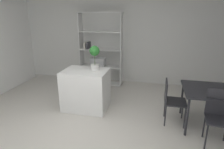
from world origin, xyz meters
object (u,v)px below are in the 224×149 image
at_px(potted_plant_on_island, 95,56).
at_px(dining_chair_island_side, 171,98).
at_px(open_bookshelf, 99,54).
at_px(dining_chair_near, 219,113).
at_px(dining_table, 211,94).
at_px(kitchen_island, 86,89).

distance_m(potted_plant_on_island, dining_chair_island_side, 1.86).
bearing_deg(open_bookshelf, dining_chair_near, -40.93).
bearing_deg(potted_plant_on_island, dining_chair_island_side, -10.68).
height_order(potted_plant_on_island, open_bookshelf, open_bookshelf).
bearing_deg(open_bookshelf, dining_table, -34.54).
xyz_separation_m(dining_chair_near, dining_chair_island_side, (-0.74, 0.51, -0.03)).
height_order(open_bookshelf, dining_chair_near, open_bookshelf).
relative_size(kitchen_island, dining_chair_island_side, 1.13).
relative_size(potted_plant_on_island, dining_chair_near, 0.58).
relative_size(kitchen_island, potted_plant_on_island, 1.81).
xyz_separation_m(dining_table, dining_chair_near, (0.01, -0.51, -0.13)).
distance_m(potted_plant_on_island, open_bookshelf, 1.70).
xyz_separation_m(kitchen_island, potted_plant_on_island, (0.20, 0.09, 0.80)).
bearing_deg(dining_chair_near, open_bookshelf, 145.29).
height_order(dining_table, dining_chair_island_side, dining_chair_island_side).
bearing_deg(kitchen_island, dining_table, -4.92).
bearing_deg(dining_chair_near, potted_plant_on_island, 167.32).
relative_size(open_bookshelf, dining_table, 2.12).
relative_size(open_bookshelf, dining_chair_island_side, 2.47).
bearing_deg(dining_table, potted_plant_on_island, 172.50).
bearing_deg(dining_table, open_bookshelf, 145.46).
bearing_deg(dining_table, kitchen_island, 175.08).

